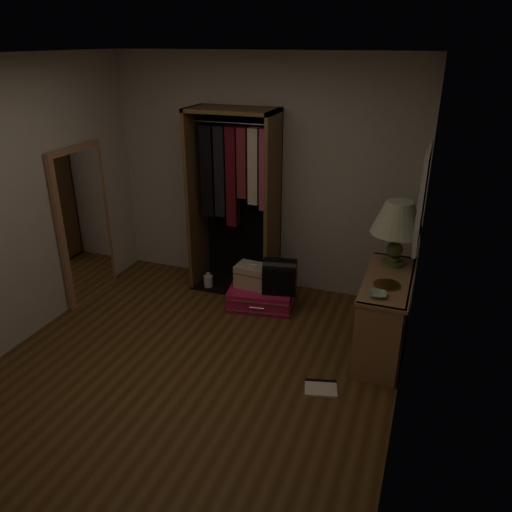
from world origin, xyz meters
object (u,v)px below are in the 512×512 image
table_lamp (398,219)px  white_jug (208,281)px  train_case (253,276)px  console_bookshelf (385,311)px  open_wardrobe (235,187)px  pink_suitcase (261,297)px  black_bag (280,275)px  floor_mirror (84,225)px

table_lamp → white_jug: table_lamp is taller
white_jug → train_case: bearing=-15.5°
train_case → console_bookshelf: bearing=-10.1°
open_wardrobe → pink_suitcase: 1.23m
black_bag → table_lamp: 1.39m
floor_mirror → pink_suitcase: 2.07m
console_bookshelf → pink_suitcase: 1.42m
console_bookshelf → white_jug: console_bookshelf is taller
open_wardrobe → table_lamp: open_wardrobe is taller
pink_suitcase → table_lamp: table_lamp is taller
floor_mirror → train_case: size_ratio=4.43×
floor_mirror → table_lamp: bearing=5.7°
open_wardrobe → table_lamp: (1.78, -0.45, -0.00)m
white_jug → console_bookshelf: bearing=-14.9°
floor_mirror → white_jug: size_ratio=8.94×
table_lamp → train_case: bearing=175.9°
floor_mirror → white_jug: (1.17, 0.60, -0.77)m
open_wardrobe → train_case: bearing=-46.0°
train_case → black_bag: bearing=1.2°
console_bookshelf → train_case: 1.49m
train_case → table_lamp: 1.69m
console_bookshelf → black_bag: bearing=162.3°
table_lamp → pink_suitcase: bearing=176.5°
train_case → table_lamp: bearing=0.5°
pink_suitcase → black_bag: 0.37m
pink_suitcase → white_jug: (-0.73, 0.19, -0.03)m
white_jug → table_lamp: bearing=-7.6°
console_bookshelf → table_lamp: bearing=88.9°
open_wardrobe → black_bag: size_ratio=5.27×
console_bookshelf → table_lamp: table_lamp is taller
train_case → pink_suitcase: bearing=-6.8°
train_case → white_jug: 0.70m
console_bookshelf → train_case: console_bookshelf is taller
open_wardrobe → white_jug: open_wardrobe is taller
pink_suitcase → white_jug: 0.75m
floor_mirror → train_case: (1.79, 0.43, -0.51)m
pink_suitcase → console_bookshelf: bearing=-24.1°
black_bag → table_lamp: bearing=-15.3°
console_bookshelf → black_bag: console_bookshelf is taller
open_wardrobe → table_lamp: bearing=-14.1°
console_bookshelf → train_case: bearing=165.3°
train_case → white_jug: size_ratio=2.02×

